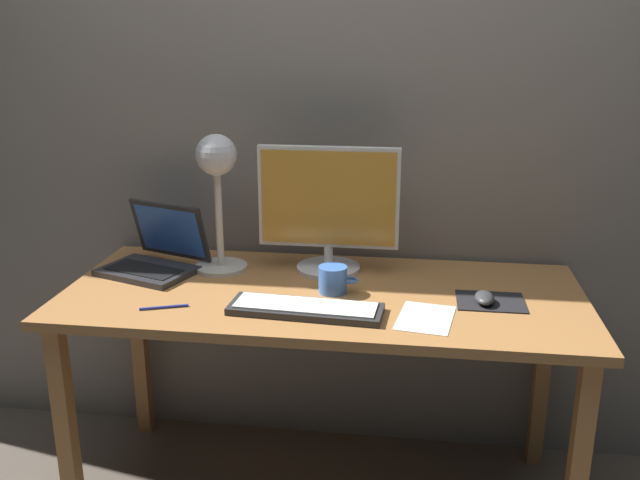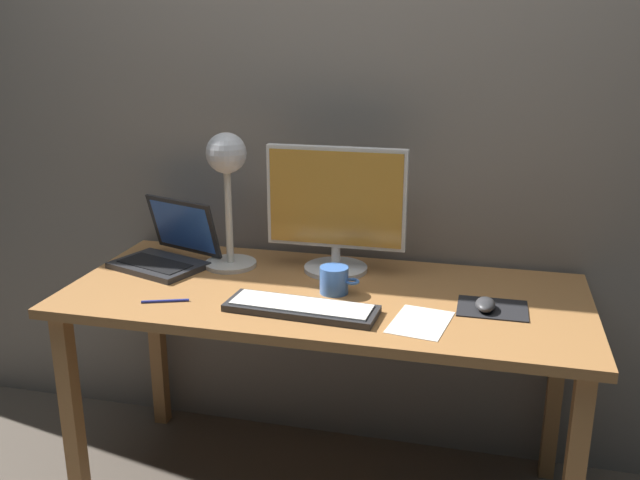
{
  "view_description": "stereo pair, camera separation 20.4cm",
  "coord_description": "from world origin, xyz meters",
  "px_view_note": "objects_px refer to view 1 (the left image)",
  "views": [
    {
      "loc": [
        0.27,
        -1.98,
        1.52
      ],
      "look_at": [
        -0.0,
        -0.05,
        0.92
      ],
      "focal_mm": 38.88,
      "sensor_mm": 36.0,
      "label": 1
    },
    {
      "loc": [
        0.47,
        -1.95,
        1.52
      ],
      "look_at": [
        -0.0,
        -0.05,
        0.92
      ],
      "focal_mm": 38.88,
      "sensor_mm": 36.0,
      "label": 2
    }
  ],
  "objects_px": {
    "monitor": "(328,206)",
    "keyboard_main": "(306,308)",
    "pen": "(164,307)",
    "laptop": "(158,251)",
    "desk_lamp": "(217,176)",
    "mouse": "(484,298)",
    "coffee_mug": "(333,279)"
  },
  "relations": [
    {
      "from": "monitor",
      "to": "coffee_mug",
      "type": "height_order",
      "value": "monitor"
    },
    {
      "from": "keyboard_main",
      "to": "desk_lamp",
      "type": "bearing_deg",
      "value": 136.28
    },
    {
      "from": "monitor",
      "to": "keyboard_main",
      "type": "bearing_deg",
      "value": -92.99
    },
    {
      "from": "pen",
      "to": "coffee_mug",
      "type": "bearing_deg",
      "value": 22.56
    },
    {
      "from": "laptop",
      "to": "mouse",
      "type": "relative_size",
      "value": 3.81
    },
    {
      "from": "desk_lamp",
      "to": "pen",
      "type": "xyz_separation_m",
      "value": [
        -0.07,
        -0.35,
        -0.32
      ]
    },
    {
      "from": "keyboard_main",
      "to": "pen",
      "type": "bearing_deg",
      "value": -176.15
    },
    {
      "from": "desk_lamp",
      "to": "coffee_mug",
      "type": "distance_m",
      "value": 0.51
    },
    {
      "from": "keyboard_main",
      "to": "coffee_mug",
      "type": "relative_size",
      "value": 3.65
    },
    {
      "from": "desk_lamp",
      "to": "coffee_mug",
      "type": "bearing_deg",
      "value": -21.43
    },
    {
      "from": "mouse",
      "to": "coffee_mug",
      "type": "bearing_deg",
      "value": 175.6
    },
    {
      "from": "laptop",
      "to": "pen",
      "type": "distance_m",
      "value": 0.36
    },
    {
      "from": "monitor",
      "to": "coffee_mug",
      "type": "bearing_deg",
      "value": -78.28
    },
    {
      "from": "pen",
      "to": "monitor",
      "type": "bearing_deg",
      "value": 42.32
    },
    {
      "from": "mouse",
      "to": "pen",
      "type": "bearing_deg",
      "value": -170.1
    },
    {
      "from": "laptop",
      "to": "desk_lamp",
      "type": "bearing_deg",
      "value": 6.17
    },
    {
      "from": "desk_lamp",
      "to": "pen",
      "type": "relative_size",
      "value": 3.26
    },
    {
      "from": "monitor",
      "to": "keyboard_main",
      "type": "height_order",
      "value": "monitor"
    },
    {
      "from": "laptop",
      "to": "coffee_mug",
      "type": "distance_m",
      "value": 0.62
    },
    {
      "from": "monitor",
      "to": "laptop",
      "type": "relative_size",
      "value": 1.26
    },
    {
      "from": "desk_lamp",
      "to": "coffee_mug",
      "type": "relative_size",
      "value": 3.71
    },
    {
      "from": "mouse",
      "to": "coffee_mug",
      "type": "height_order",
      "value": "coffee_mug"
    },
    {
      "from": "laptop",
      "to": "coffee_mug",
      "type": "relative_size",
      "value": 2.98
    },
    {
      "from": "mouse",
      "to": "coffee_mug",
      "type": "relative_size",
      "value": 0.78
    },
    {
      "from": "monitor",
      "to": "desk_lamp",
      "type": "bearing_deg",
      "value": -173.73
    },
    {
      "from": "laptop",
      "to": "desk_lamp",
      "type": "relative_size",
      "value": 0.8
    },
    {
      "from": "coffee_mug",
      "to": "laptop",
      "type": "bearing_deg",
      "value": 167.59
    },
    {
      "from": "monitor",
      "to": "laptop",
      "type": "bearing_deg",
      "value": -173.77
    },
    {
      "from": "keyboard_main",
      "to": "desk_lamp",
      "type": "relative_size",
      "value": 0.98
    },
    {
      "from": "keyboard_main",
      "to": "monitor",
      "type": "bearing_deg",
      "value": 87.01
    },
    {
      "from": "desk_lamp",
      "to": "mouse",
      "type": "relative_size",
      "value": 4.76
    },
    {
      "from": "laptop",
      "to": "pen",
      "type": "bearing_deg",
      "value": -67.29
    }
  ]
}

